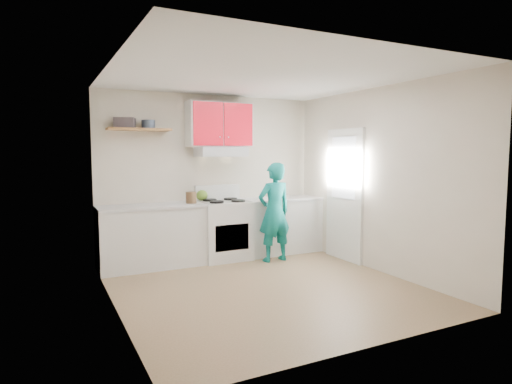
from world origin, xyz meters
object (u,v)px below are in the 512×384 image
kettle (201,195)px  person (274,212)px  crock (191,198)px  stove (224,230)px  tin (148,124)px

kettle → person: person is taller
crock → person: size_ratio=0.13×
stove → kettle: size_ratio=4.53×
person → kettle: bearing=-41.4°
stove → tin: bearing=172.5°
tin → person: tin is taller
kettle → crock: (-0.27, -0.29, -0.01)m
crock → person: (1.19, -0.43, -0.23)m
stove → tin: 1.99m
stove → kettle: bearing=137.1°
stove → person: person is taller
person → crock: bearing=-23.2°
stove → kettle: kettle is taller
stove → tin: tin is taller
tin → crock: tin is taller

